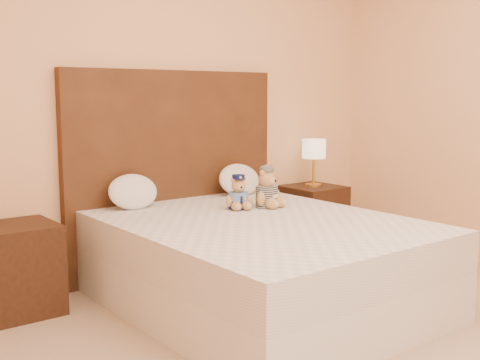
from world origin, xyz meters
name	(u,v)px	position (x,y,z in m)	size (l,w,h in m)	color
bed	(260,263)	(0.00, 1.20, 0.28)	(1.60, 2.00, 0.55)	white
headboard	(175,172)	(0.00, 2.21, 0.75)	(1.75, 0.08, 1.50)	#4D2D17
nightstand_left	(18,269)	(-1.25, 2.00, 0.28)	(0.45, 0.45, 0.55)	#381D12
nightstand_right	(313,218)	(1.25, 2.00, 0.28)	(0.45, 0.45, 0.55)	#381D12
lamp	(314,151)	(1.25, 2.00, 0.85)	(0.20, 0.20, 0.40)	gold
teddy_police	(238,192)	(0.11, 1.57, 0.67)	(0.20, 0.19, 0.23)	#A97742
teddy_prisoner	(267,188)	(0.31, 1.51, 0.69)	(0.24, 0.23, 0.27)	#A97742
pillow_left	(133,190)	(-0.44, 2.03, 0.68)	(0.36, 0.23, 0.26)	white
pillow_right	(239,178)	(0.47, 2.03, 0.68)	(0.37, 0.24, 0.26)	white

